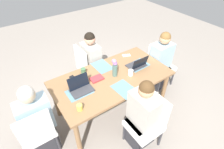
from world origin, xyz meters
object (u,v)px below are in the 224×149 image
at_px(laptop_head_left_right_near, 137,65).
at_px(laptop_head_right_left_far, 81,88).
at_px(coffee_mug_near_left, 83,71).
at_px(coffee_mug_near_right, 131,73).
at_px(person_head_left_right_near, 160,64).
at_px(phone_black, 73,78).
at_px(chair_near_left_mid, 87,65).
at_px(flower_vase, 115,67).
at_px(chair_far_left_near, 148,120).
at_px(person_head_right_left_far, 39,123).
at_px(dining_table, 112,81).
at_px(chair_head_left_right_near, 159,62).
at_px(person_near_left_mid, 92,64).
at_px(book_blue_cover, 97,79).
at_px(phone_silver, 126,55).
at_px(person_far_left_near, 142,118).
at_px(chair_head_right_left_far, 37,131).
at_px(coffee_mug_centre_left, 80,107).

relative_size(laptop_head_left_right_near, laptop_head_right_left_far, 1.00).
bearing_deg(coffee_mug_near_left, coffee_mug_near_right, 142.32).
bearing_deg(person_head_left_right_near, phone_black, -10.18).
relative_size(chair_near_left_mid, flower_vase, 2.88).
xyz_separation_m(chair_far_left_near, laptop_head_right_left_far, (0.60, -0.82, 0.29)).
xyz_separation_m(chair_near_left_mid, person_head_right_left_far, (1.20, 0.84, 0.03)).
bearing_deg(dining_table, laptop_head_right_left_far, -1.63).
relative_size(chair_head_left_right_near, phone_black, 6.00).
distance_m(laptop_head_left_right_near, coffee_mug_near_right, 0.26).
xyz_separation_m(person_near_left_mid, book_blue_cover, (0.28, 0.67, 0.24)).
height_order(chair_near_left_mid, phone_silver, chair_near_left_mid).
distance_m(coffee_mug_near_left, book_blue_cover, 0.27).
relative_size(flower_vase, book_blue_cover, 1.56).
bearing_deg(person_near_left_mid, book_blue_cover, 67.62).
distance_m(person_far_left_near, laptop_head_left_right_near, 0.94).
bearing_deg(dining_table, person_head_right_left_far, 1.16).
height_order(laptop_head_right_left_far, book_blue_cover, laptop_head_right_left_far).
xyz_separation_m(person_near_left_mid, person_head_left_right_near, (-1.10, 0.74, 0.00)).
height_order(chair_head_right_left_far, phone_black, chair_head_right_left_far).
relative_size(person_head_left_right_near, flower_vase, 3.82).
relative_size(chair_near_left_mid, chair_head_left_right_near, 1.00).
height_order(person_far_left_near, coffee_mug_centre_left, person_far_left_near).
bearing_deg(chair_far_left_near, person_near_left_mid, -89.64).
xyz_separation_m(laptop_head_right_left_far, coffee_mug_centre_left, (0.18, 0.32, -0.00)).
distance_m(person_far_left_near, coffee_mug_near_right, 0.74).
bearing_deg(chair_far_left_near, laptop_head_left_right_near, -119.77).
height_order(laptop_head_right_left_far, coffee_mug_near_left, laptop_head_right_left_far).
distance_m(person_head_right_left_far, laptop_head_right_left_far, 0.74).
relative_size(person_head_right_left_far, coffee_mug_near_left, 12.52).
distance_m(chair_near_left_mid, person_head_right_left_far, 1.46).
relative_size(laptop_head_right_left_far, phone_silver, 2.13).
xyz_separation_m(phone_black, phone_silver, (-1.10, -0.04, 0.00)).
bearing_deg(book_blue_cover, person_head_right_left_far, 7.51).
xyz_separation_m(flower_vase, coffee_mug_near_right, (-0.22, 0.14, -0.13)).
bearing_deg(person_head_right_left_far, coffee_mug_centre_left, 150.95).
bearing_deg(chair_far_left_near, laptop_head_right_left_far, -54.08).
height_order(chair_head_right_left_far, book_blue_cover, chair_head_right_left_far).
xyz_separation_m(flower_vase, coffee_mug_centre_left, (0.77, 0.31, -0.13)).
bearing_deg(dining_table, flower_vase, -172.25).
bearing_deg(laptop_head_right_left_far, laptop_head_left_right_near, 178.03).
bearing_deg(book_blue_cover, coffee_mug_near_left, -66.84).
bearing_deg(chair_head_right_left_far, person_head_right_left_far, -128.76).
relative_size(chair_near_left_mid, book_blue_cover, 4.50).
bearing_deg(person_near_left_mid, person_head_left_right_near, 146.01).
xyz_separation_m(dining_table, chair_head_left_right_near, (-1.21, -0.09, -0.17)).
relative_size(laptop_head_right_left_far, coffee_mug_centre_left, 3.75).
bearing_deg(coffee_mug_near_left, chair_near_left_mid, -122.04).
height_order(person_head_left_right_near, laptop_head_left_right_near, person_head_left_right_near).
xyz_separation_m(chair_far_left_near, flower_vase, (0.00, -0.82, 0.42)).
bearing_deg(dining_table, person_head_left_right_near, -179.28).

